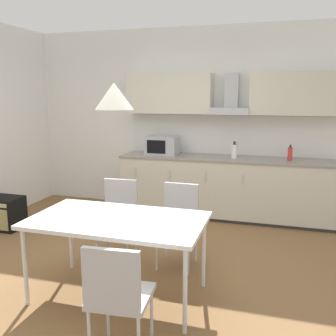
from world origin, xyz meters
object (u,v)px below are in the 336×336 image
dining_table (118,223)px  chair_far_right (179,216)px  bottle_red (290,154)px  chair_far_left (119,210)px  bottle_white (234,151)px  chair_near_right (117,291)px  guitar_amp (3,213)px  microwave (162,145)px  pendant_lamp (114,96)px

dining_table → chair_far_right: bearing=66.9°
bottle_red → chair_far_left: bottle_red is taller
bottle_white → chair_near_right: bearing=-96.4°
bottle_red → chair_near_right: bearing=-108.8°
bottle_red → guitar_amp: size_ratio=0.43×
dining_table → chair_near_right: chair_near_right is taller
microwave → guitar_amp: (-1.86, -1.38, -0.82)m
chair_far_right → pendant_lamp: 1.54m
guitar_amp → bottle_white: bearing=24.4°
bottle_red → bottle_white: bottle_white is taller
chair_near_right → microwave: bearing=102.3°
bottle_red → chair_far_right: 2.13m
microwave → guitar_amp: microwave is taller
bottle_red → chair_far_right: bearing=-123.5°
chair_near_right → guitar_amp: (-2.59, 1.98, -0.31)m
guitar_amp → pendant_lamp: size_ratio=1.62×
bottle_white → pendant_lamp: (-0.72, -2.51, 0.79)m
chair_near_right → pendant_lamp: size_ratio=2.72×
chair_near_right → pendant_lamp: pendant_lamp is taller
dining_table → chair_far_left: chair_far_left is taller
microwave → chair_far_left: (0.03, -1.74, -0.51)m
bottle_red → chair_far_right: size_ratio=0.25×
dining_table → chair_far_right: size_ratio=1.77×
microwave → chair_near_right: (0.73, -3.36, -0.51)m
chair_far_left → bottle_red: bearing=43.1°
guitar_amp → pendant_lamp: 2.98m
chair_near_right → chair_far_right: bearing=90.2°
dining_table → microwave: bearing=98.5°
bottle_white → chair_far_right: bottle_white is taller
guitar_amp → chair_far_left: bearing=-10.8°
chair_far_left → pendant_lamp: pendant_lamp is taller
bottle_white → dining_table: (-0.72, -2.51, -0.31)m
bottle_white → chair_near_right: (-0.37, -3.33, -0.47)m
dining_table → chair_far_right: chair_far_right is taller
microwave → bottle_red: size_ratio=2.16×
bottle_white → guitar_amp: (-2.96, -1.34, -0.79)m
chair_near_right → bottle_red: bearing=71.2°
chair_far_right → pendant_lamp: pendant_lamp is taller
dining_table → pendant_lamp: (-0.00, 0.00, 1.10)m
dining_table → bottle_white: bearing=73.9°
guitar_amp → chair_far_right: bearing=-7.9°
bottle_red → guitar_amp: 4.05m
chair_far_left → guitar_amp: (-1.89, 0.36, -0.31)m
chair_far_left → chair_near_right: bearing=-66.5°
dining_table → chair_near_right: bearing=-66.5°
pendant_lamp → chair_far_right: bearing=66.9°
chair_near_right → pendant_lamp: 1.54m
chair_far_left → pendant_lamp: (0.35, -0.81, 1.26)m
chair_far_left → guitar_amp: bearing=169.2°
guitar_amp → chair_near_right: bearing=-37.4°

